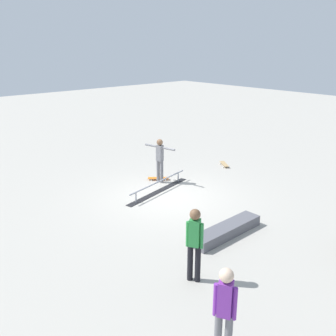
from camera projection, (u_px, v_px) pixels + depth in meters
ground_plane at (168, 197)px, 13.06m from camera, size 60.00×60.00×0.00m
grind_rail at (159, 187)px, 13.48m from camera, size 3.22×0.93×0.39m
skate_ledge at (227, 230)px, 10.41m from camera, size 2.39×0.53×0.29m
skater_main at (160, 158)px, 14.14m from camera, size 0.35×1.34×1.67m
skateboard_main at (158, 178)px, 14.66m from camera, size 0.74×0.67×0.09m
bystander_green_shirt at (194, 241)px, 8.18m from camera, size 0.29×0.37×1.72m
bystander_purple_shirt at (225, 309)px, 6.08m from camera, size 0.28×0.38×1.72m
loose_skateboard_natural at (224, 164)px, 16.37m from camera, size 0.61×0.78×0.09m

